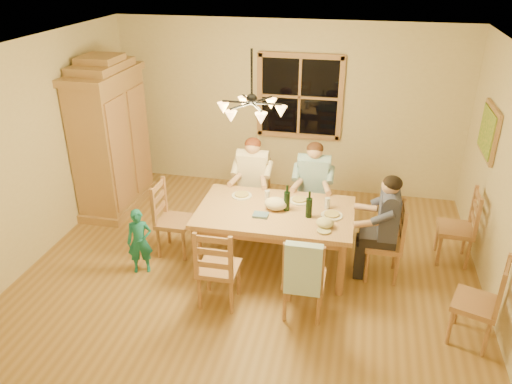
% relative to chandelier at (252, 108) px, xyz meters
% --- Properties ---
extents(floor, '(5.50, 5.50, 0.00)m').
position_rel_chandelier_xyz_m(floor, '(0.00, 0.00, -2.08)').
color(floor, olive).
rests_on(floor, ground).
extents(ceiling, '(5.50, 5.00, 0.02)m').
position_rel_chandelier_xyz_m(ceiling, '(0.00, 0.00, 0.62)').
color(ceiling, white).
rests_on(ceiling, wall_back).
extents(wall_back, '(5.50, 0.02, 2.70)m').
position_rel_chandelier_xyz_m(wall_back, '(0.00, 2.50, -0.73)').
color(wall_back, beige).
rests_on(wall_back, floor).
extents(wall_left, '(0.02, 5.00, 2.70)m').
position_rel_chandelier_xyz_m(wall_left, '(-2.75, 0.00, -0.73)').
color(wall_left, beige).
rests_on(wall_left, floor).
extents(wall_right, '(0.02, 5.00, 2.70)m').
position_rel_chandelier_xyz_m(wall_right, '(2.75, 0.00, -0.73)').
color(wall_right, beige).
rests_on(wall_right, floor).
extents(window, '(1.30, 0.06, 1.30)m').
position_rel_chandelier_xyz_m(window, '(0.20, 2.47, -0.53)').
color(window, black).
rests_on(window, wall_back).
extents(painting, '(0.06, 0.78, 0.64)m').
position_rel_chandelier_xyz_m(painting, '(2.71, 1.20, -0.48)').
color(painting, '#91643F').
rests_on(painting, wall_right).
extents(chandelier, '(0.77, 0.68, 0.71)m').
position_rel_chandelier_xyz_m(chandelier, '(0.00, 0.00, 0.00)').
color(chandelier, black).
rests_on(chandelier, ceiling).
extents(armoire, '(0.66, 1.40, 2.30)m').
position_rel_chandelier_xyz_m(armoire, '(-2.42, 1.25, -1.02)').
color(armoire, '#91643F').
rests_on(armoire, floor).
extents(dining_table, '(1.90, 1.18, 0.76)m').
position_rel_chandelier_xyz_m(dining_table, '(0.25, 0.17, -1.42)').
color(dining_table, '#B1824E').
rests_on(dining_table, floor).
extents(chair_far_left, '(0.44, 0.42, 0.99)m').
position_rel_chandelier_xyz_m(chair_far_left, '(-0.23, 1.06, -1.77)').
color(chair_far_left, '#A57348').
rests_on(chair_far_left, floor).
extents(chair_far_right, '(0.44, 0.42, 0.99)m').
position_rel_chandelier_xyz_m(chair_far_right, '(0.61, 1.07, -1.77)').
color(chair_far_right, '#A57348').
rests_on(chair_far_right, floor).
extents(chair_near_left, '(0.44, 0.42, 0.99)m').
position_rel_chandelier_xyz_m(chair_near_left, '(-0.21, -0.73, -1.77)').
color(chair_near_left, '#A57348').
rests_on(chair_near_left, floor).
extents(chair_near_right, '(0.44, 0.42, 0.99)m').
position_rel_chandelier_xyz_m(chair_near_right, '(0.73, -0.72, -1.77)').
color(chair_near_right, '#A57348').
rests_on(chair_near_right, floor).
extents(chair_end_left, '(0.42, 0.44, 0.99)m').
position_rel_chandelier_xyz_m(chair_end_left, '(-1.06, 0.15, -1.77)').
color(chair_end_left, '#A57348').
rests_on(chair_end_left, floor).
extents(chair_end_right, '(0.42, 0.44, 0.99)m').
position_rel_chandelier_xyz_m(chair_end_right, '(1.56, 0.18, -1.77)').
color(chair_end_right, '#A57348').
rests_on(chair_end_right, floor).
extents(adult_woman, '(0.40, 0.42, 0.87)m').
position_rel_chandelier_xyz_m(adult_woman, '(-0.23, 1.06, -1.24)').
color(adult_woman, beige).
rests_on(adult_woman, floor).
extents(adult_plaid_man, '(0.40, 0.42, 0.87)m').
position_rel_chandelier_xyz_m(adult_plaid_man, '(0.61, 1.07, -1.24)').
color(adult_plaid_man, teal).
rests_on(adult_plaid_man, floor).
extents(adult_slate_man, '(0.42, 0.40, 0.87)m').
position_rel_chandelier_xyz_m(adult_slate_man, '(1.56, 0.18, -1.24)').
color(adult_slate_man, '#3E4163').
rests_on(adult_slate_man, floor).
extents(towel, '(0.38, 0.10, 0.58)m').
position_rel_chandelier_xyz_m(towel, '(0.73, -0.91, -1.38)').
color(towel, '#B8DEFA').
rests_on(towel, chair_near_right).
extents(wine_bottle_a, '(0.08, 0.08, 0.33)m').
position_rel_chandelier_xyz_m(wine_bottle_a, '(0.38, 0.20, -1.15)').
color(wine_bottle_a, black).
rests_on(wine_bottle_a, dining_table).
extents(wine_bottle_b, '(0.08, 0.08, 0.33)m').
position_rel_chandelier_xyz_m(wine_bottle_b, '(0.66, 0.09, -1.15)').
color(wine_bottle_b, black).
rests_on(wine_bottle_b, dining_table).
extents(plate_woman, '(0.26, 0.26, 0.02)m').
position_rel_chandelier_xyz_m(plate_woman, '(-0.24, 0.45, -1.31)').
color(plate_woman, white).
rests_on(plate_woman, dining_table).
extents(plate_plaid, '(0.26, 0.26, 0.02)m').
position_rel_chandelier_xyz_m(plate_plaid, '(0.50, 0.47, -1.31)').
color(plate_plaid, white).
rests_on(plate_plaid, dining_table).
extents(plate_slate, '(0.26, 0.26, 0.02)m').
position_rel_chandelier_xyz_m(plate_slate, '(0.93, 0.16, -1.31)').
color(plate_slate, white).
rests_on(plate_slate, dining_table).
extents(wine_glass_a, '(0.06, 0.06, 0.14)m').
position_rel_chandelier_xyz_m(wine_glass_a, '(0.10, 0.40, -1.25)').
color(wine_glass_a, silver).
rests_on(wine_glass_a, dining_table).
extents(wine_glass_b, '(0.06, 0.06, 0.14)m').
position_rel_chandelier_xyz_m(wine_glass_b, '(0.86, 0.35, -1.25)').
color(wine_glass_b, silver).
rests_on(wine_glass_b, dining_table).
extents(cap, '(0.20, 0.20, 0.11)m').
position_rel_chandelier_xyz_m(cap, '(0.88, -0.11, -1.26)').
color(cap, '#BFB77F').
rests_on(cap, dining_table).
extents(napkin, '(0.18, 0.14, 0.03)m').
position_rel_chandelier_xyz_m(napkin, '(0.11, -0.02, -1.30)').
color(napkin, slate).
rests_on(napkin, dining_table).
extents(cloth_bundle, '(0.28, 0.22, 0.15)m').
position_rel_chandelier_xyz_m(cloth_bundle, '(0.25, 0.19, -1.24)').
color(cloth_bundle, beige).
rests_on(cloth_bundle, dining_table).
extents(child, '(0.36, 0.30, 0.84)m').
position_rel_chandelier_xyz_m(child, '(-1.32, -0.35, -1.66)').
color(child, '#1A7776').
rests_on(child, floor).
extents(chair_spare_front, '(0.54, 0.55, 0.99)m').
position_rel_chandelier_xyz_m(chair_spare_front, '(2.45, -0.77, -1.77)').
color(chair_spare_front, '#A57348').
rests_on(chair_spare_front, floor).
extents(chair_spare_back, '(0.43, 0.45, 0.99)m').
position_rel_chandelier_xyz_m(chair_spare_back, '(2.45, 0.73, -1.77)').
color(chair_spare_back, '#A57348').
rests_on(chair_spare_back, floor).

